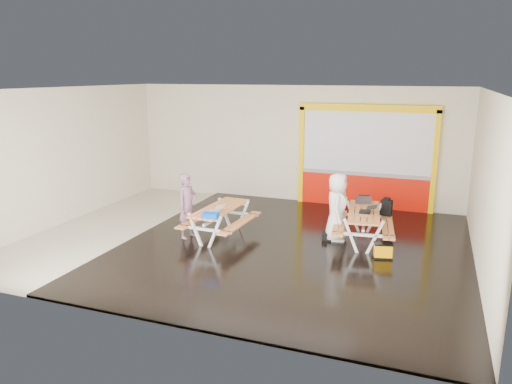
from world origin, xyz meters
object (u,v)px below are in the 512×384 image
at_px(picnic_table_right, 364,219).
at_px(laptop_left, 216,210).
at_px(person_right, 337,207).
at_px(backpack, 387,207).
at_px(laptop_right, 367,210).
at_px(blue_pouch, 210,215).
at_px(dark_case, 332,236).
at_px(picnic_table_left, 220,215).
at_px(fluke_bag, 383,251).
at_px(toolbox, 364,200).
at_px(person_left, 187,206).

distance_m(picnic_table_right, laptop_left, 3.37).
xyz_separation_m(person_right, backpack, (1.03, 0.87, -0.10)).
height_order(laptop_left, laptop_right, laptop_right).
xyz_separation_m(blue_pouch, backpack, (3.50, 2.47, -0.11)).
xyz_separation_m(laptop_left, dark_case, (2.44, 1.13, -0.69)).
bearing_deg(laptop_right, backpack, 69.27).
bearing_deg(backpack, picnic_table_right, -117.08).
xyz_separation_m(picnic_table_left, fluke_bag, (3.78, -0.05, -0.38)).
distance_m(picnic_table_left, laptop_right, 3.41).
bearing_deg(laptop_left, picnic_table_right, 20.97).
distance_m(picnic_table_right, person_right, 0.65).
bearing_deg(blue_pouch, picnic_table_right, 28.17).
bearing_deg(fluke_bag, toolbox, 112.58).
relative_size(person_right, blue_pouch, 4.62).
bearing_deg(fluke_bag, person_right, 144.18).
xyz_separation_m(picnic_table_left, picnic_table_right, (3.23, 0.83, 0.01)).
height_order(laptop_left, fluke_bag, laptop_left).
relative_size(person_left, dark_case, 3.61).
distance_m(blue_pouch, dark_case, 2.93).
bearing_deg(laptop_right, dark_case, -179.29).
bearing_deg(picnic_table_right, person_left, -164.32).
relative_size(backpack, dark_case, 1.02).
bearing_deg(fluke_bag, blue_pouch, -168.06).
xyz_separation_m(person_right, laptop_left, (-2.53, -1.16, 0.00)).
relative_size(picnic_table_left, backpack, 4.55).
bearing_deg(blue_pouch, person_left, 147.58).
bearing_deg(laptop_right, picnic_table_left, -167.01).
distance_m(laptop_left, laptop_right, 3.42).
xyz_separation_m(laptop_left, fluke_bag, (3.69, 0.32, -0.61)).
relative_size(person_right, backpack, 3.66).
relative_size(picnic_table_right, laptop_left, 4.78).
bearing_deg(fluke_bag, dark_case, 147.31).
relative_size(backpack, fluke_bag, 1.01).
bearing_deg(laptop_right, blue_pouch, -153.44).
height_order(blue_pouch, dark_case, blue_pouch).
height_order(picnic_table_left, person_right, person_right).
distance_m(toolbox, backpack, 0.56).
xyz_separation_m(picnic_table_right, laptop_right, (0.08, -0.07, 0.24)).
xyz_separation_m(picnic_table_right, fluke_bag, (0.55, -0.88, -0.39)).
bearing_deg(toolbox, person_right, -123.59).
bearing_deg(blue_pouch, toolbox, 38.46).
xyz_separation_m(blue_pouch, dark_case, (2.38, 1.57, -0.69)).
distance_m(person_right, backpack, 1.35).
height_order(laptop_right, toolbox, toolbox).
xyz_separation_m(laptop_right, backpack, (0.34, 0.89, -0.12)).
relative_size(laptop_left, toolbox, 1.15).
relative_size(person_right, dark_case, 3.74).
bearing_deg(toolbox, picnic_table_left, -153.69).
relative_size(toolbox, backpack, 0.88).
distance_m(person_left, dark_case, 3.46).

